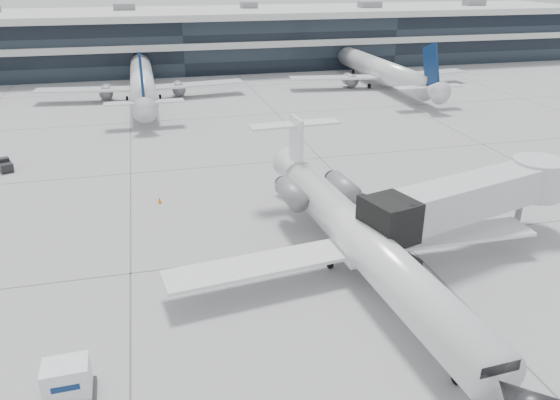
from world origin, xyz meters
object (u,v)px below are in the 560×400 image
object	(u,v)px
jet_bridge	(479,195)
cargo_uld	(67,382)
regional_jet	(361,239)
ramp_worker	(464,324)

from	to	relation	value
jet_bridge	cargo_uld	distance (m)	29.01
jet_bridge	cargo_uld	xyz separation A→B (m)	(-27.37, -9.09, -3.15)
jet_bridge	regional_jet	bearing A→B (deg)	172.98
jet_bridge	cargo_uld	world-z (taller)	jet_bridge
jet_bridge	cargo_uld	size ratio (longest dim) A/B	7.01
regional_jet	ramp_worker	distance (m)	8.73
regional_jet	jet_bridge	world-z (taller)	regional_jet
regional_jet	cargo_uld	bearing A→B (deg)	-160.38
ramp_worker	cargo_uld	distance (m)	20.80
jet_bridge	ramp_worker	world-z (taller)	jet_bridge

